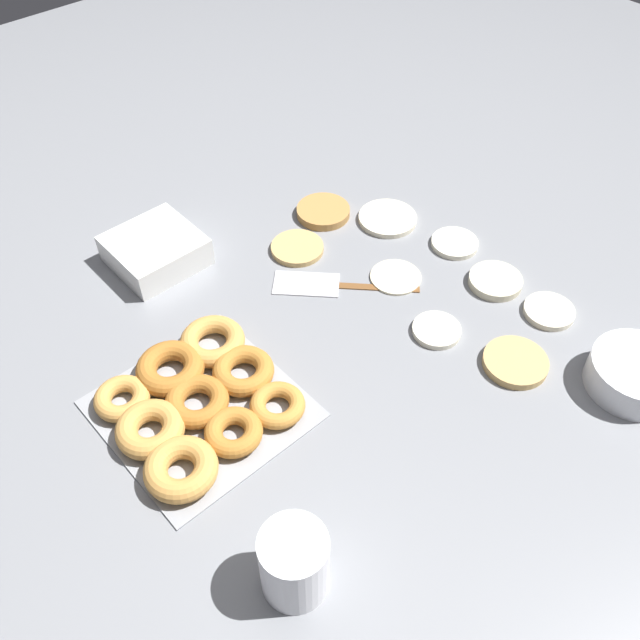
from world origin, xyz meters
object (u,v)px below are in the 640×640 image
at_px(spatula, 322,284).
at_px(batter_bowl, 635,374).
at_px(pancake_2, 495,281).
at_px(container_stack, 155,250).
at_px(pancake_1, 323,212).
at_px(pancake_7, 549,311).
at_px(donut_tray, 196,401).
at_px(pancake_6, 396,276).
at_px(pancake_0, 515,362).
at_px(pancake_4, 297,248).
at_px(pancake_3, 437,330).
at_px(pancake_8, 455,243).
at_px(paper_cup, 294,563).
at_px(pancake_5, 388,218).

bearing_deg(spatula, batter_bowl, 159.29).
height_order(pancake_2, batter_bowl, batter_bowl).
xyz_separation_m(batter_bowl, container_stack, (-0.73, -0.39, 0.00)).
xyz_separation_m(pancake_1, pancake_7, (0.45, 0.10, -0.00)).
bearing_deg(donut_tray, pancake_6, 89.58).
distance_m(pancake_0, spatula, 0.35).
relative_size(pancake_1, pancake_4, 1.07).
distance_m(pancake_2, pancake_7, 0.11).
bearing_deg(pancake_3, batter_bowl, 27.15).
xyz_separation_m(pancake_4, pancake_8, (0.19, 0.23, -0.00)).
relative_size(pancake_2, pancake_3, 1.17).
bearing_deg(spatula, pancake_6, -167.66).
relative_size(batter_bowl, paper_cup, 1.36).
relative_size(pancake_5, paper_cup, 1.08).
distance_m(pancake_7, batter_bowl, 0.18).
bearing_deg(pancake_2, pancake_7, 5.37).
bearing_deg(pancake_4, spatula, -15.79).
relative_size(pancake_0, pancake_2, 1.09).
bearing_deg(pancake_0, donut_tray, -122.48).
height_order(donut_tray, paper_cup, paper_cup).
xyz_separation_m(pancake_2, spatula, (-0.20, -0.23, -0.00)).
height_order(batter_bowl, paper_cup, paper_cup).
bearing_deg(pancake_3, pancake_2, 92.55).
bearing_deg(pancake_4, pancake_0, 9.74).
xyz_separation_m(pancake_1, donut_tray, (0.22, -0.45, 0.01)).
bearing_deg(pancake_3, pancake_5, 149.65).
xyz_separation_m(pancake_8, container_stack, (-0.33, -0.44, 0.02)).
height_order(pancake_0, paper_cup, paper_cup).
relative_size(pancake_0, container_stack, 0.68).
distance_m(pancake_7, spatula, 0.39).
distance_m(donut_tray, spatula, 0.32).
bearing_deg(pancake_4, pancake_8, 50.66).
relative_size(pancake_0, pancake_7, 1.20).
bearing_deg(pancake_8, donut_tray, -91.52).
xyz_separation_m(pancake_2, donut_tray, (-0.13, -0.55, 0.01)).
distance_m(pancake_2, pancake_4, 0.36).
relative_size(pancake_7, batter_bowl, 0.60).
bearing_deg(batter_bowl, pancake_2, 175.03).
relative_size(pancake_0, pancake_4, 1.05).
relative_size(pancake_3, pancake_4, 0.82).
bearing_deg(pancake_5, pancake_7, 3.59).
relative_size(donut_tray, container_stack, 1.82).
bearing_deg(pancake_6, pancake_3, -18.37).
bearing_deg(pancake_2, pancake_4, -146.51).
relative_size(paper_cup, spatula, 0.50).
height_order(pancake_2, paper_cup, paper_cup).
bearing_deg(donut_tray, spatula, 102.58).
relative_size(pancake_0, pancake_6, 1.12).
bearing_deg(pancake_1, pancake_3, -11.20).
relative_size(pancake_7, pancake_8, 0.98).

